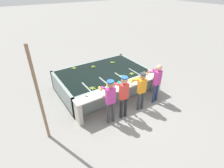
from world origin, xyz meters
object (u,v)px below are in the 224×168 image
Objects in this scene: worker_0 at (110,98)px; knife_0 at (89,96)px; banana_bunch_floating_5 at (112,62)px; banana_bunch_floating_0 at (74,68)px; banana_bunch_floating_4 at (92,88)px; worker_1 at (123,93)px; banana_bunch_floating_1 at (93,67)px; knife_1 at (135,81)px; worker_3 at (157,80)px; banana_bunch_floating_2 at (123,76)px; worker_2 at (141,88)px; support_post_left at (39,97)px; banana_bunch_floating_3 at (132,74)px.

worker_0 reaches higher than knife_0.
banana_bunch_floating_5 is (1.88, 2.72, -0.13)m from worker_0.
banana_bunch_floating_4 is (-0.11, -2.08, -0.00)m from banana_bunch_floating_0.
banana_bunch_floating_1 is (0.27, 2.81, -0.12)m from worker_1.
banana_bunch_floating_0 is at bearing 90.52° from worker_0.
knife_1 is (1.05, 0.61, -0.13)m from worker_1.
worker_1 is at bearing -95.38° from banana_bunch_floating_1.
worker_3 reaches higher than banana_bunch_floating_2.
worker_2 is at bearing -19.08° from knife_0.
worker_0 is 1.08m from banana_bunch_floating_4.
banana_bunch_floating_5 is 1.04× the size of knife_0.
banana_bunch_floating_4 is 0.91× the size of knife_1.
banana_bunch_floating_5 is 0.09× the size of support_post_left.
banana_bunch_floating_1 is at bearing 118.04° from worker_3.
worker_1 is 1.73m from worker_3.
banana_bunch_floating_3 is at bearing -45.15° from banana_bunch_floating_0.
banana_bunch_floating_4 is (-2.05, -0.13, -0.00)m from banana_bunch_floating_3.
banana_bunch_floating_1 is 2.51m from knife_0.
banana_bunch_floating_4 is (-0.68, 1.09, -0.12)m from worker_1.
banana_bunch_floating_1 is at bearing 109.65° from knife_1.
banana_bunch_floating_3 is at bearing -55.48° from banana_bunch_floating_1.
banana_bunch_floating_1 is (-0.60, 2.80, -0.05)m from worker_2.
banana_bunch_floating_2 is 0.09× the size of support_post_left.
support_post_left is (-2.94, -2.29, 0.66)m from banana_bunch_floating_1.
banana_bunch_floating_1 is at bearing 111.57° from banana_bunch_floating_2.
banana_bunch_floating_5 is at bearing 82.66° from knife_1.
worker_2 is 5.25× the size of knife_1.
banana_bunch_floating_5 reaches higher than knife_0.
banana_bunch_floating_5 is 2.16m from knife_1.
support_post_left is (-4.00, -2.23, 0.66)m from banana_bunch_floating_5.
banana_bunch_floating_3 is (0.50, 1.20, -0.05)m from worker_2.
worker_2 is at bearing -8.13° from support_post_left.
worker_0 is 6.43× the size of knife_0.
banana_bunch_floating_0 is (-0.03, 3.14, -0.13)m from worker_0.
knife_1 is at bearing -97.34° from banana_bunch_floating_5.
knife_0 is (-1.32, -2.14, -0.01)m from banana_bunch_floating_1.
knife_1 is at bearing -75.29° from banana_bunch_floating_2.
worker_0 is 1.41m from worker_2.
support_post_left is at bearing -174.44° from knife_0.
worker_1 reaches higher than banana_bunch_floating_1.
worker_3 is 6.15× the size of banana_bunch_floating_4.
support_post_left is at bearing 174.12° from worker_3.
worker_3 reaches higher than banana_bunch_floating_0.
worker_0 reaches higher than worker_2.
banana_bunch_floating_2 is at bearing 11.51° from support_post_left.
banana_bunch_floating_2 is 0.99× the size of banana_bunch_floating_3.
worker_2 is 3.63m from support_post_left.
support_post_left is (-3.73, -0.09, 0.67)m from knife_1.
banana_bunch_floating_1 is at bearing 124.52° from banana_bunch_floating_3.
banana_bunch_floating_3 is 1.02× the size of knife_0.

